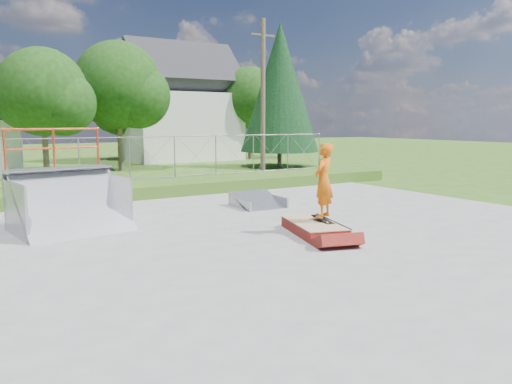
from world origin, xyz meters
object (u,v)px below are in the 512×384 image
(grind_box, at_px, (314,228))
(quarter_pipe, at_px, (70,181))
(flat_bank_ramp, at_px, (258,201))
(skater, at_px, (323,183))

(grind_box, height_order, quarter_pipe, quarter_pipe)
(flat_bank_ramp, distance_m, skater, 4.48)
(grind_box, height_order, flat_bank_ramp, flat_bank_ramp)
(grind_box, distance_m, quarter_pipe, 6.55)
(quarter_pipe, xyz_separation_m, skater, (5.53, -3.73, -0.03))
(grind_box, distance_m, flat_bank_ramp, 4.34)
(quarter_pipe, xyz_separation_m, flat_bank_ramp, (6.24, 0.55, -1.14))
(flat_bank_ramp, bearing_deg, quarter_pipe, -172.73)
(grind_box, xyz_separation_m, flat_bank_ramp, (0.96, 4.24, 0.06))
(grind_box, bearing_deg, quarter_pipe, 161.73)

